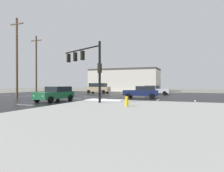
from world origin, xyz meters
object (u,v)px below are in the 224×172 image
at_px(traffic_signal_mast, 86,62).
at_px(suv_tan, 98,88).
at_px(sedan_silver, 155,90).
at_px(fire_hydrant, 127,101).
at_px(utility_pole_far, 36,64).
at_px(utility_pole_mid, 17,56).
at_px(sedan_navy, 142,92).
at_px(sedan_green, 56,94).

relative_size(traffic_signal_mast, suv_tan, 1.18).
xyz_separation_m(sedan_silver, suv_tan, (-11.82, 1.30, 0.24)).
xyz_separation_m(fire_hydrant, utility_pole_far, (-20.07, 12.47, 4.75)).
bearing_deg(utility_pole_mid, fire_hydrant, -18.29).
bearing_deg(utility_pole_mid, utility_pole_far, 112.89).
xyz_separation_m(traffic_signal_mast, sedan_navy, (3.79, 8.31, -3.26)).
distance_m(utility_pole_mid, utility_pole_far, 7.37).
distance_m(sedan_navy, sedan_green, 11.26).
bearing_deg(suv_tan, fire_hydrant, -61.64).
bearing_deg(sedan_green, utility_pole_mid, -104.16).
xyz_separation_m(sedan_navy, sedan_green, (-7.40, -8.48, 0.00)).
height_order(sedan_navy, sedan_silver, same).
relative_size(fire_hydrant, sedan_silver, 0.17).
bearing_deg(suv_tan, utility_pole_far, -127.89).
distance_m(traffic_signal_mast, sedan_silver, 18.60).
xyz_separation_m(sedan_navy, suv_tan, (-11.61, 10.87, 0.24)).
distance_m(traffic_signal_mast, fire_hydrant, 6.99).
distance_m(suv_tan, sedan_green, 19.80).
bearing_deg(utility_pole_far, utility_pole_mid, -67.11).
height_order(sedan_silver, utility_pole_mid, utility_pole_mid).
height_order(traffic_signal_mast, utility_pole_far, utility_pole_far).
height_order(sedan_green, utility_pole_mid, utility_pole_mid).
bearing_deg(utility_pole_far, fire_hydrant, -31.86).
relative_size(fire_hydrant, sedan_navy, 0.17).
xyz_separation_m(traffic_signal_mast, sedan_silver, (4.00, 17.87, -3.26)).
bearing_deg(fire_hydrant, traffic_signal_mast, 149.44).
height_order(fire_hydrant, sedan_green, sedan_green).
bearing_deg(utility_pole_far, traffic_signal_mast, -32.30).
height_order(utility_pole_mid, utility_pole_far, utility_pole_mid).
bearing_deg(sedan_navy, sedan_green, 43.51).
relative_size(sedan_navy, sedan_silver, 1.02).
distance_m(sedan_silver, utility_pole_mid, 22.62).
bearing_deg(fire_hydrant, suv_tan, 120.31).
bearing_deg(sedan_green, traffic_signal_mast, 97.11).
bearing_deg(suv_tan, sedan_green, -79.68).
height_order(fire_hydrant, utility_pole_far, utility_pole_far).
bearing_deg(traffic_signal_mast, utility_pole_mid, 13.79).
bearing_deg(sedan_green, sedan_navy, 143.19).
relative_size(sedan_navy, utility_pole_far, 0.46).
bearing_deg(utility_pole_mid, sedan_silver, 43.54).
bearing_deg(sedan_navy, suv_tan, -48.49).
height_order(sedan_navy, sedan_green, same).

